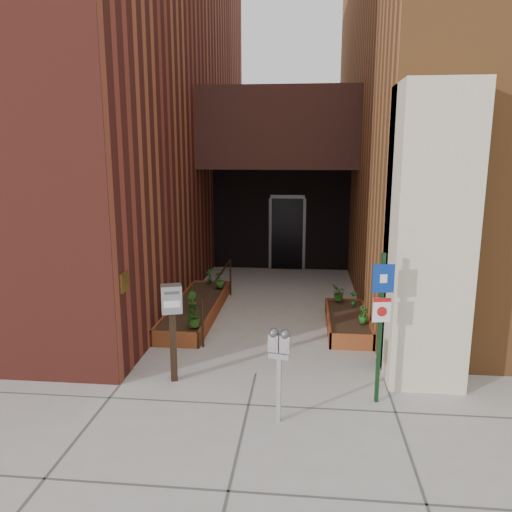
# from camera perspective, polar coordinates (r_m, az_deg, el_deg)

# --- Properties ---
(ground) EXTENTS (80.00, 80.00, 0.00)m
(ground) POSITION_cam_1_polar(r_m,az_deg,el_deg) (8.10, -0.05, -13.30)
(ground) COLOR #9E9991
(ground) RESTS_ON ground
(architecture) EXTENTS (20.00, 14.60, 10.00)m
(architecture) POSITION_cam_1_polar(r_m,az_deg,el_deg) (14.30, 2.13, 18.06)
(architecture) COLOR maroon
(architecture) RESTS_ON ground
(planter_left) EXTENTS (0.90, 3.60, 0.30)m
(planter_left) POSITION_cam_1_polar(r_m,az_deg,el_deg) (10.78, -6.85, -6.10)
(planter_left) COLOR brown
(planter_left) RESTS_ON ground
(planter_right) EXTENTS (0.80, 2.20, 0.30)m
(planter_right) POSITION_cam_1_polar(r_m,az_deg,el_deg) (10.09, 10.40, -7.48)
(planter_right) COLOR brown
(planter_right) RESTS_ON ground
(handrail) EXTENTS (0.04, 3.34, 0.90)m
(handrail) POSITION_cam_1_polar(r_m,az_deg,el_deg) (10.46, -4.31, -3.10)
(handrail) COLOR black
(handrail) RESTS_ON ground
(parking_meter) EXTENTS (0.29, 0.16, 1.27)m
(parking_meter) POSITION_cam_1_polar(r_m,az_deg,el_deg) (6.43, 2.69, -10.71)
(parking_meter) COLOR #B5B5B8
(parking_meter) RESTS_ON ground
(sign_post) EXTENTS (0.29, 0.09, 2.13)m
(sign_post) POSITION_cam_1_polar(r_m,az_deg,el_deg) (6.98, 14.11, -6.32)
(sign_post) COLOR black
(sign_post) RESTS_ON ground
(payment_dropbox) EXTENTS (0.36, 0.30, 1.52)m
(payment_dropbox) POSITION_cam_1_polar(r_m,az_deg,el_deg) (7.59, -9.58, -6.38)
(payment_dropbox) COLOR black
(payment_dropbox) RESTS_ON ground
(shrub_left_a) EXTENTS (0.52, 0.52, 0.41)m
(shrub_left_a) POSITION_cam_1_polar(r_m,az_deg,el_deg) (9.23, -7.06, -6.80)
(shrub_left_a) COLOR #275919
(shrub_left_a) RESTS_ON planter_left
(shrub_left_b) EXTENTS (0.30, 0.30, 0.38)m
(shrub_left_b) POSITION_cam_1_polar(r_m,az_deg,el_deg) (10.15, -7.35, -5.14)
(shrub_left_b) COLOR #255E1B
(shrub_left_b) RESTS_ON planter_left
(shrub_left_c) EXTENTS (0.31, 0.31, 0.39)m
(shrub_left_c) POSITION_cam_1_polar(r_m,az_deg,el_deg) (11.74, -4.20, -2.69)
(shrub_left_c) COLOR #27621C
(shrub_left_c) RESTS_ON planter_left
(shrub_left_d) EXTENTS (0.26, 0.26, 0.36)m
(shrub_left_d) POSITION_cam_1_polar(r_m,az_deg,el_deg) (12.19, -5.34, -2.23)
(shrub_left_d) COLOR #1A5C1C
(shrub_left_d) RESTS_ON planter_left
(shrub_right_a) EXTENTS (0.25, 0.25, 0.32)m
(shrub_right_a) POSITION_cam_1_polar(r_m,az_deg,el_deg) (9.58, 12.18, -6.56)
(shrub_right_a) COLOR #1E601B
(shrub_right_a) RESTS_ON planter_right
(shrub_right_b) EXTENTS (0.22, 0.22, 0.32)m
(shrub_right_b) POSITION_cam_1_polar(r_m,az_deg,el_deg) (10.53, 11.09, -4.81)
(shrub_right_b) COLOR #19571F
(shrub_right_b) RESTS_ON planter_right
(shrub_right_c) EXTENTS (0.33, 0.33, 0.35)m
(shrub_right_c) POSITION_cam_1_polar(r_m,az_deg,el_deg) (10.84, 9.45, -4.18)
(shrub_right_c) COLOR #245E1B
(shrub_right_c) RESTS_ON planter_right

